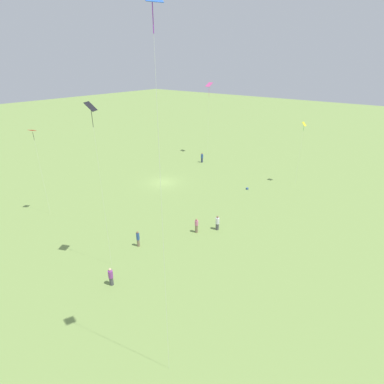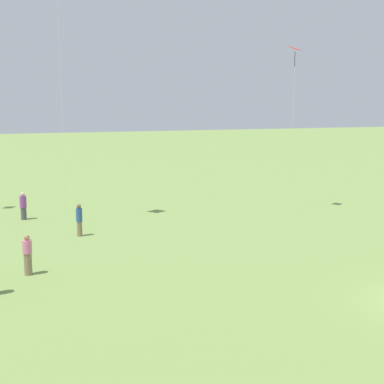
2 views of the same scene
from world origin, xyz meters
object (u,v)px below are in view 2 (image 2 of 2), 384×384
(person_0, at_px, (79,220))
(person_2, at_px, (28,255))
(person_1, at_px, (23,206))
(kite_0, at_px, (295,59))

(person_0, relative_size, person_2, 1.02)
(person_1, height_order, person_2, person_2)
(person_1, xyz_separation_m, person_2, (-11.35, 0.54, 0.01))
(person_1, xyz_separation_m, kite_0, (-3.51, -16.83, 9.07))
(person_1, relative_size, person_2, 0.99)
(person_1, bearing_deg, person_0, 28.46)
(person_1, distance_m, kite_0, 19.44)
(person_0, height_order, person_2, person_0)
(person_2, bearing_deg, person_1, -22.59)
(person_0, bearing_deg, person_1, 99.76)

